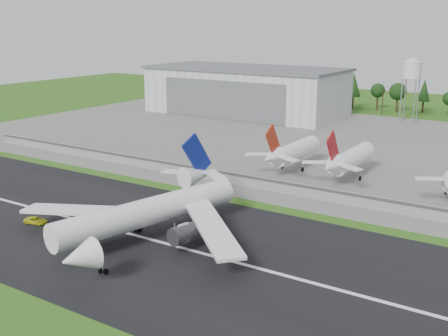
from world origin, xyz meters
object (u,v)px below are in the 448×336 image
Objects in this scene: main_airliner at (148,218)px; parked_jet_red_b at (348,160)px; parked_jet_red_a at (291,152)px; ground_vehicle at (36,220)px.

main_airliner is 69.31m from parked_jet_red_b.
main_airliner is 66.99m from parked_jet_red_a.
ground_vehicle is 86.66m from parked_jet_red_b.
parked_jet_red_b reaches higher than parked_jet_red_a.
parked_jet_red_a is at bearing -76.57° from main_airliner.
ground_vehicle is (-28.00, -6.42, -4.05)m from main_airliner.
main_airliner is at bearing -104.85° from parked_jet_red_b.
ground_vehicle is at bearing 25.91° from main_airliner.
main_airliner is 29.01m from ground_vehicle.
ground_vehicle is at bearing -121.94° from parked_jet_red_b.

